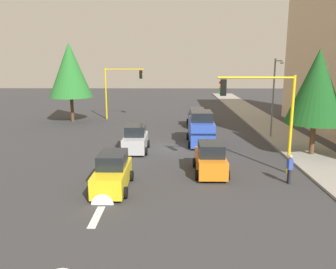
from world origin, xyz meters
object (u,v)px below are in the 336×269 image
Objects in this scene: street_lamp_curbside at (275,90)px; pedestrian_crossing at (290,168)px; traffic_signal_near_left at (263,105)px; car_silver at (135,140)px; tree_opposite_side at (70,70)px; delivery_van_blue at (201,129)px; car_orange at (210,159)px; traffic_signal_far_right at (121,83)px; tree_roadside_near at (317,87)px; car_black at (197,118)px; car_yellow at (113,173)px.

street_lamp_curbside is 12.19m from pedestrian_crossing.
traffic_signal_near_left is 1.59× the size of car_silver.
tree_opposite_side is 1.83× the size of delivery_van_blue.
traffic_signal_far_right is at bearing -157.28° from car_orange.
tree_roadside_near is (-4.00, 4.76, 0.81)m from traffic_signal_near_left.
tree_opposite_side is at bearing -100.79° from car_black.
car_orange is (18.14, 13.69, -4.87)m from tree_opposite_side.
street_lamp_curbside is (-9.61, 3.46, 0.13)m from traffic_signal_near_left.
traffic_signal_near_left is 6.27m from tree_roadside_near.
tree_roadside_near is at bearing 117.95° from car_orange.
traffic_signal_near_left is 0.86× the size of street_lamp_curbside.
car_black is at bearing 79.21° from tree_opposite_side.
traffic_signal_far_right is at bearing -118.34° from car_black.
car_orange is (5.32, 5.17, 0.00)m from car_silver.
tree_roadside_near reaches higher than delivery_van_blue.
car_black is at bearing 152.28° from car_silver.
tree_roadside_near is at bearing 13.05° from street_lamp_curbside.
traffic_signal_near_left is 9.64m from car_yellow.
car_black is 17.70m from pedestrian_crossing.
street_lamp_curbside is 5.80m from tree_roadside_near.
car_silver is 0.95× the size of car_orange.
car_orange reaches higher than pedestrian_crossing.
tree_roadside_near reaches higher than traffic_signal_far_right.
car_orange is 0.95× the size of car_yellow.
car_silver is 7.42m from car_orange.
car_yellow and car_black have the same top height.
tree_opposite_side reaches higher than car_orange.
traffic_signal_near_left is 4.52m from car_orange.
street_lamp_curbside is at bearing 107.51° from delivery_van_blue.
traffic_signal_far_right is 1.24× the size of delivery_van_blue.
tree_opposite_side reaches higher than pedestrian_crossing.
car_orange is at bearing -62.05° from tree_roadside_near.
traffic_signal_far_right is 1.50× the size of car_orange.
street_lamp_curbside reaches higher than traffic_signal_far_right.
car_black is at bearing 61.66° from traffic_signal_far_right.
car_orange is 15.50m from car_black.
car_silver is 11.50m from car_black.
delivery_van_blue reaches higher than car_black.
traffic_signal_far_right is 3.50× the size of pedestrian_crossing.
tree_opposite_side is (-18.00, -16.74, 1.55)m from traffic_signal_near_left.
car_silver is 2.22× the size of pedestrian_crossing.
car_yellow is (22.80, 2.88, -3.30)m from traffic_signal_far_right.
traffic_signal_far_right is at bearing -134.57° from tree_roadside_near.
car_orange is (7.70, -0.01, -0.39)m from delivery_van_blue.
car_yellow is (2.80, -8.61, -3.32)m from traffic_signal_near_left.
tree_roadside_near reaches higher than car_orange.
car_silver is at bearing -126.71° from pedestrian_crossing.
tree_opposite_side is 2.10× the size of car_yellow.
pedestrian_crossing is (5.86, -3.54, -4.12)m from tree_roadside_near.
car_silver is at bearing -95.16° from tree_roadside_near.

